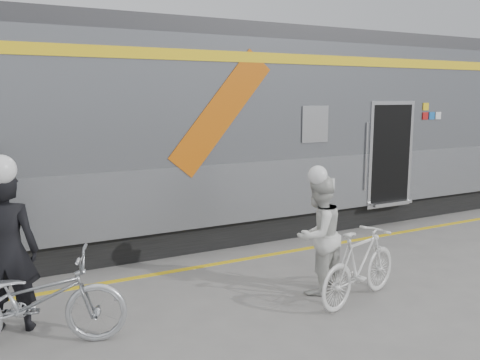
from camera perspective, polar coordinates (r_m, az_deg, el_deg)
ground at (r=6.97m, az=6.58°, el=-14.20°), size 90.00×90.00×0.00m
train at (r=11.02m, az=2.91°, el=5.63°), size 24.00×3.17×4.10m
safety_strip at (r=8.70m, az=-1.58°, el=-9.21°), size 24.00×0.12×0.01m
man at (r=6.64m, az=-24.65°, el=-7.31°), size 0.82×0.67×1.95m
bicycle_left at (r=6.27m, az=-22.18°, el=-12.36°), size 2.17×1.33×1.07m
woman at (r=7.31m, az=8.77°, el=-6.11°), size 0.96×0.84×1.69m
bicycle_right at (r=7.19m, az=13.30°, el=-9.31°), size 1.77×0.93×1.02m
helmet_man at (r=6.42m, az=-25.36°, el=2.53°), size 0.34×0.34×0.34m
helmet_woman at (r=7.11m, az=8.97°, el=1.50°), size 0.27×0.27×0.27m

